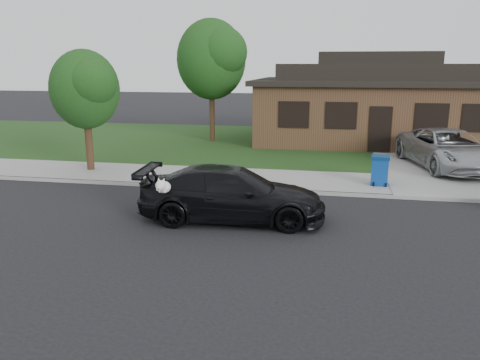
# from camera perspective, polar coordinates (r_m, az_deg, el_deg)

# --- Properties ---
(ground) EXTENTS (120.00, 120.00, 0.00)m
(ground) POSITION_cam_1_polar(r_m,az_deg,el_deg) (12.23, 2.48, -5.82)
(ground) COLOR black
(ground) RESTS_ON ground
(sidewalk) EXTENTS (60.00, 3.00, 0.12)m
(sidewalk) POSITION_cam_1_polar(r_m,az_deg,el_deg) (16.98, 4.90, -0.03)
(sidewalk) COLOR gray
(sidewalk) RESTS_ON ground
(curb) EXTENTS (60.00, 0.12, 0.12)m
(curb) POSITION_cam_1_polar(r_m,az_deg,el_deg) (15.53, 4.33, -1.33)
(curb) COLOR gray
(curb) RESTS_ON ground
(lawn) EXTENTS (60.00, 13.00, 0.13)m
(lawn) POSITION_cam_1_polar(r_m,az_deg,el_deg) (24.79, 6.81, 4.33)
(lawn) COLOR #193814
(lawn) RESTS_ON ground
(driveway) EXTENTS (4.50, 13.00, 0.14)m
(driveway) POSITION_cam_1_polar(r_m,az_deg,el_deg) (22.22, 21.87, 2.34)
(driveway) COLOR gray
(driveway) RESTS_ON ground
(sedan) EXTENTS (5.12, 2.51, 1.45)m
(sedan) POSITION_cam_1_polar(r_m,az_deg,el_deg) (12.63, -1.01, -1.71)
(sedan) COLOR black
(sedan) RESTS_ON ground
(minivan) EXTENTS (3.63, 5.87, 1.52)m
(minivan) POSITION_cam_1_polar(r_m,az_deg,el_deg) (20.25, 24.01, 3.50)
(minivan) COLOR #A5A8AC
(minivan) RESTS_ON driveway
(recycling_bin) EXTENTS (0.66, 0.68, 1.01)m
(recycling_bin) POSITION_cam_1_polar(r_m,az_deg,el_deg) (16.65, 16.67, 1.16)
(recycling_bin) COLOR navy
(recycling_bin) RESTS_ON sidewalk
(house) EXTENTS (12.60, 8.60, 4.65)m
(house) POSITION_cam_1_polar(r_m,az_deg,el_deg) (26.59, 15.98, 9.03)
(house) COLOR #422B1C
(house) RESTS_ON ground
(tree_0) EXTENTS (3.78, 3.60, 6.34)m
(tree_0) POSITION_cam_1_polar(r_m,az_deg,el_deg) (25.01, -3.20, 14.64)
(tree_0) COLOR #332114
(tree_0) RESTS_ON ground
(tree_2) EXTENTS (2.73, 2.60, 4.59)m
(tree_2) POSITION_cam_1_polar(r_m,az_deg,el_deg) (18.83, -18.21, 10.58)
(tree_2) COLOR #332114
(tree_2) RESTS_ON ground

